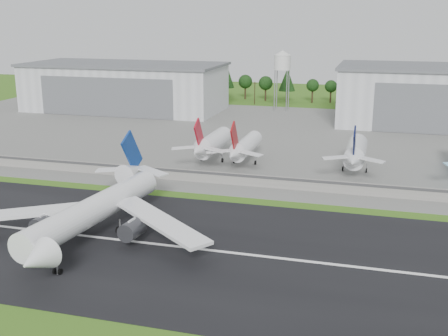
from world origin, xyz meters
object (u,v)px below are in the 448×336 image
(ground_vehicle, at_px, (45,240))
(parked_jet_red_b, at_px, (244,147))
(parked_jet_navy, at_px, (355,153))
(main_airliner, at_px, (93,217))
(parked_jet_red_a, at_px, (211,144))

(ground_vehicle, xyz_separation_m, parked_jet_red_b, (24.68, 72.20, 5.09))
(ground_vehicle, height_order, parked_jet_navy, parked_jet_navy)
(main_airliner, distance_m, parked_jet_red_b, 68.88)
(main_airliner, relative_size, parked_jet_red_b, 1.89)
(main_airliner, xyz_separation_m, parked_jet_navy, (50.33, 67.02, 1.43))
(ground_vehicle, distance_m, parked_jet_navy, 93.36)
(main_airliner, xyz_separation_m, parked_jet_red_b, (16.15, 66.95, 1.02))
(ground_vehicle, distance_m, parked_jet_red_a, 73.76)
(parked_jet_red_a, distance_m, parked_jet_red_b, 10.89)
(parked_jet_red_a, xyz_separation_m, parked_jet_navy, (45.06, 0.01, 0.04))
(ground_vehicle, bearing_deg, parked_jet_red_b, -26.22)
(parked_jet_red_b, bearing_deg, main_airliner, -103.56)
(main_airliner, height_order, parked_jet_red_a, main_airliner)
(parked_jet_red_a, distance_m, parked_jet_navy, 45.06)
(ground_vehicle, relative_size, parked_jet_navy, 0.17)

